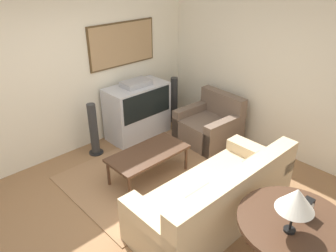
# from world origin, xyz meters

# --- Properties ---
(ground_plane) EXTENTS (12.00, 12.00, 0.00)m
(ground_plane) POSITION_xyz_m (0.00, 0.00, 0.00)
(ground_plane) COLOR #8E6642
(wall_back) EXTENTS (12.00, 0.10, 2.70)m
(wall_back) POSITION_xyz_m (0.02, 2.13, 1.36)
(wall_back) COLOR beige
(wall_back) RESTS_ON ground_plane
(wall_right) EXTENTS (0.06, 12.00, 2.70)m
(wall_right) POSITION_xyz_m (2.63, 0.00, 1.35)
(wall_right) COLOR beige
(wall_right) RESTS_ON ground_plane
(area_rug) EXTENTS (2.47, 1.85, 0.01)m
(area_rug) POSITION_xyz_m (0.62, 0.68, 0.01)
(area_rug) COLOR #99704C
(area_rug) RESTS_ON ground_plane
(tv) EXTENTS (1.13, 0.59, 1.07)m
(tv) POSITION_xyz_m (1.23, 1.75, 0.50)
(tv) COLOR #B7B7BC
(tv) RESTS_ON ground_plane
(couch) EXTENTS (2.18, 0.96, 0.88)m
(couch) POSITION_xyz_m (0.54, -0.65, 0.31)
(couch) COLOR #CCB289
(couch) RESTS_ON ground_plane
(armchair) EXTENTS (0.95, 0.99, 0.85)m
(armchair) POSITION_xyz_m (2.03, 0.71, 0.29)
(armchair) COLOR brown
(armchair) RESTS_ON ground_plane
(coffee_table) EXTENTS (1.19, 0.59, 0.45)m
(coffee_table) POSITION_xyz_m (0.51, 0.60, 0.40)
(coffee_table) COLOR #472D1E
(coffee_table) RESTS_ON ground_plane
(console_table) EXTENTS (1.09, 1.09, 0.73)m
(console_table) POSITION_xyz_m (0.43, -1.68, 0.66)
(console_table) COLOR #472D1E
(console_table) RESTS_ON ground_plane
(table_lamp) EXTENTS (0.35, 0.35, 0.48)m
(table_lamp) POSITION_xyz_m (0.28, -1.70, 1.10)
(table_lamp) COLOR black
(table_lamp) RESTS_ON console_table
(mantel_clock) EXTENTS (0.14, 0.10, 0.18)m
(mantel_clock) POSITION_xyz_m (0.58, -1.70, 0.82)
(mantel_clock) COLOR black
(mantel_clock) RESTS_ON console_table
(speaker_tower_left) EXTENTS (0.24, 0.24, 0.91)m
(speaker_tower_left) POSITION_xyz_m (0.30, 1.75, 0.43)
(speaker_tower_left) COLOR black
(speaker_tower_left) RESTS_ON ground_plane
(speaker_tower_right) EXTENTS (0.24, 0.24, 0.91)m
(speaker_tower_right) POSITION_xyz_m (2.15, 1.75, 0.43)
(speaker_tower_right) COLOR black
(speaker_tower_right) RESTS_ON ground_plane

